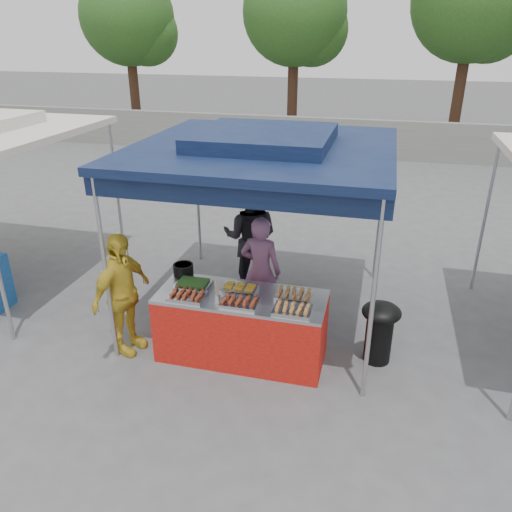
% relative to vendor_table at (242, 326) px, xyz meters
% --- Properties ---
extents(ground_plane, '(80.00, 80.00, 0.00)m').
position_rel_vendor_table_xyz_m(ground_plane, '(0.00, 0.10, -0.43)').
color(ground_plane, '#525254').
extents(back_wall, '(40.00, 0.25, 1.20)m').
position_rel_vendor_table_xyz_m(back_wall, '(0.00, 11.10, 0.17)').
color(back_wall, slate).
rests_on(back_wall, ground_plane).
extents(main_canopy, '(3.20, 3.20, 2.57)m').
position_rel_vendor_table_xyz_m(main_canopy, '(0.00, 1.07, 1.94)').
color(main_canopy, '#ABABB2').
rests_on(main_canopy, ground_plane).
extents(tree_0, '(3.47, 3.40, 5.84)m').
position_rel_vendor_table_xyz_m(tree_0, '(-7.90, 13.34, 3.57)').
color(tree_0, '#3B2316').
rests_on(tree_0, ground_plane).
extents(tree_1, '(3.55, 3.50, 6.01)m').
position_rel_vendor_table_xyz_m(tree_1, '(-1.76, 13.38, 3.68)').
color(tree_1, '#3B2316').
rests_on(tree_1, ground_plane).
extents(tree_2, '(3.77, 3.75, 6.45)m').
position_rel_vendor_table_xyz_m(tree_2, '(3.80, 13.43, 3.99)').
color(tree_2, '#3B2316').
rests_on(tree_2, ground_plane).
extents(vendor_table, '(2.00, 0.80, 0.85)m').
position_rel_vendor_table_xyz_m(vendor_table, '(0.00, 0.00, 0.00)').
color(vendor_table, '#B1170F').
rests_on(vendor_table, ground_plane).
extents(food_tray_fl, '(0.42, 0.30, 0.07)m').
position_rel_vendor_table_xyz_m(food_tray_fl, '(-0.58, -0.23, 0.46)').
color(food_tray_fl, '#B6B7BB').
rests_on(food_tray_fl, vendor_table).
extents(food_tray_fm, '(0.42, 0.30, 0.07)m').
position_rel_vendor_table_xyz_m(food_tray_fm, '(0.05, -0.22, 0.46)').
color(food_tray_fm, '#B6B7BB').
rests_on(food_tray_fm, vendor_table).
extents(food_tray_fr, '(0.42, 0.30, 0.07)m').
position_rel_vendor_table_xyz_m(food_tray_fr, '(0.66, -0.24, 0.46)').
color(food_tray_fr, '#B6B7BB').
rests_on(food_tray_fr, vendor_table).
extents(food_tray_bl, '(0.42, 0.30, 0.07)m').
position_rel_vendor_table_xyz_m(food_tray_bl, '(-0.62, 0.06, 0.46)').
color(food_tray_bl, '#B6B7BB').
rests_on(food_tray_bl, vendor_table).
extents(food_tray_bm, '(0.42, 0.30, 0.07)m').
position_rel_vendor_table_xyz_m(food_tray_bm, '(-0.05, 0.11, 0.46)').
color(food_tray_bm, '#B6B7BB').
rests_on(food_tray_bm, vendor_table).
extents(food_tray_br, '(0.42, 0.30, 0.07)m').
position_rel_vendor_table_xyz_m(food_tray_br, '(0.61, 0.10, 0.46)').
color(food_tray_br, '#B6B7BB').
rests_on(food_tray_br, vendor_table).
extents(cooking_pot, '(0.25, 0.25, 0.15)m').
position_rel_vendor_table_xyz_m(cooking_pot, '(-0.86, 0.33, 0.50)').
color(cooking_pot, black).
rests_on(cooking_pot, vendor_table).
extents(skewer_cup, '(0.07, 0.07, 0.09)m').
position_rel_vendor_table_xyz_m(skewer_cup, '(-0.23, -0.20, 0.47)').
color(skewer_cup, '#ABABB2').
rests_on(skewer_cup, vendor_table).
extents(wok_burner, '(0.46, 0.46, 0.78)m').
position_rel_vendor_table_xyz_m(wok_burner, '(1.62, 0.32, 0.04)').
color(wok_burner, black).
rests_on(wok_burner, ground_plane).
extents(crate_left, '(0.50, 0.35, 0.30)m').
position_rel_vendor_table_xyz_m(crate_left, '(-0.31, 0.60, -0.27)').
color(crate_left, navy).
rests_on(crate_left, ground_plane).
extents(crate_right, '(0.47, 0.33, 0.28)m').
position_rel_vendor_table_xyz_m(crate_right, '(0.33, 0.50, -0.28)').
color(crate_right, navy).
rests_on(crate_right, ground_plane).
extents(crate_stacked, '(0.44, 0.31, 0.26)m').
position_rel_vendor_table_xyz_m(crate_stacked, '(0.33, 0.50, -0.01)').
color(crate_stacked, navy).
rests_on(crate_stacked, crate_right).
extents(vendor_woman, '(0.59, 0.41, 1.53)m').
position_rel_vendor_table_xyz_m(vendor_woman, '(0.02, 0.85, 0.34)').
color(vendor_woman, '#7D4F74').
rests_on(vendor_woman, ground_plane).
extents(helper_man, '(0.87, 0.69, 1.75)m').
position_rel_vendor_table_xyz_m(helper_man, '(-0.35, 1.72, 0.45)').
color(helper_man, black).
rests_on(helper_man, ground_plane).
extents(customer_person, '(0.60, 0.99, 1.57)m').
position_rel_vendor_table_xyz_m(customer_person, '(-1.43, -0.23, 0.36)').
color(customer_person, gold).
rests_on(customer_person, ground_plane).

